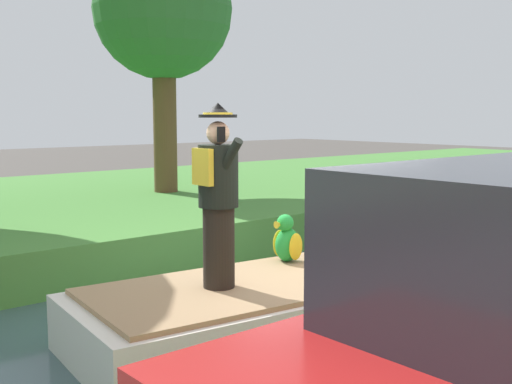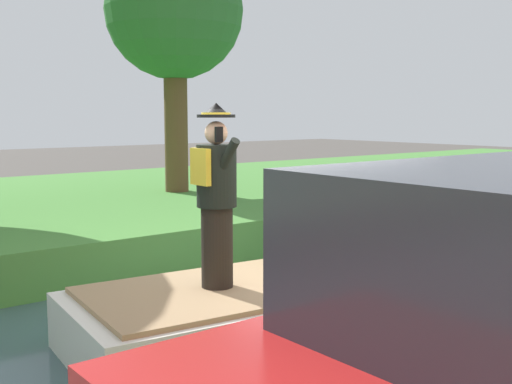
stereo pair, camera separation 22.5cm
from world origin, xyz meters
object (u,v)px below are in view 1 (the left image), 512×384
(boat, at_px, (270,307))
(tree_tall, at_px, (163,12))
(parrot_plush, at_px, (287,241))
(person_pirate, at_px, (218,196))

(boat, distance_m, tree_tall, 8.63)
(boat, height_order, parrot_plush, parrot_plush)
(person_pirate, bearing_deg, boat, 79.31)
(boat, xyz_separation_m, tree_tall, (-6.89, 3.08, 4.19))
(boat, bearing_deg, parrot_plush, 124.45)
(boat, distance_m, parrot_plush, 1.00)
(boat, relative_size, parrot_plush, 7.69)
(person_pirate, xyz_separation_m, parrot_plush, (-0.37, 1.29, -0.68))
(tree_tall, bearing_deg, boat, -24.12)
(person_pirate, xyz_separation_m, tree_tall, (-6.78, 3.69, 2.96))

